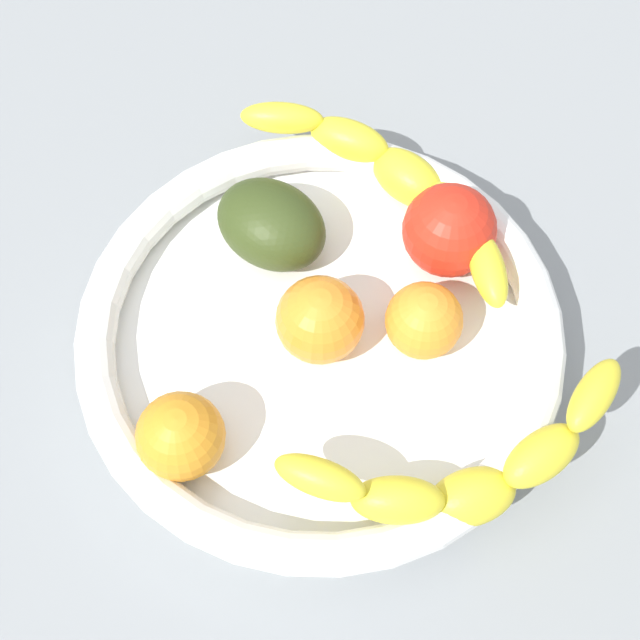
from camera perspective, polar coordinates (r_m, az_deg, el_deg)
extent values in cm
cube|color=gray|center=(69.01, 0.00, -2.64)|extent=(120.00, 120.00, 3.00)
cylinder|color=white|center=(66.66, 0.00, -1.67)|extent=(31.48, 31.48, 2.24)
torus|color=white|center=(64.44, 0.00, -0.68)|extent=(33.41, 33.41, 2.75)
ellipsoid|color=yellow|center=(56.80, -0.02, -9.48)|extent=(4.19, 6.21, 2.33)
ellipsoid|color=yellow|center=(58.10, 4.70, -10.77)|extent=(5.93, 6.33, 2.95)
ellipsoid|color=yellow|center=(60.26, 9.13, -10.49)|extent=(6.78, 6.07, 3.58)
ellipsoid|color=yellow|center=(60.38, 13.21, -7.97)|extent=(6.27, 4.16, 2.95)
ellipsoid|color=yellow|center=(61.13, 16.19, -4.38)|extent=(5.97, 2.92, 2.33)
ellipsoid|color=yellow|center=(65.17, 10.08, 3.12)|extent=(5.79, 6.30, 2.34)
ellipsoid|color=yellow|center=(68.33, 8.21, 6.22)|extent=(4.99, 6.89, 2.97)
ellipsoid|color=yellow|center=(71.10, 5.32, 8.53)|extent=(3.79, 6.34, 3.60)
ellipsoid|color=yellow|center=(71.80, 1.77, 10.83)|extent=(4.69, 6.84, 2.97)
ellipsoid|color=yellow|center=(71.88, -2.31, 12.09)|extent=(5.58, 6.42, 2.34)
sphere|color=orange|center=(62.88, -0.05, -0.19)|extent=(6.01, 6.01, 6.01)
sphere|color=orange|center=(63.77, 6.29, -0.04)|extent=(5.29, 5.29, 5.29)
sphere|color=orange|center=(60.35, -8.40, -6.95)|extent=(5.70, 5.70, 5.70)
ellipsoid|color=#33421A|center=(67.40, -2.95, 5.78)|extent=(7.17, 8.88, 5.42)
sphere|color=red|center=(66.91, 7.81, 5.39)|extent=(6.66, 6.66, 6.66)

